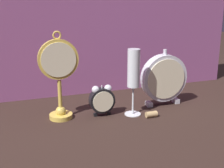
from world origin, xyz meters
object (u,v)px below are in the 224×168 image
object	(u,v)px
alarm_clock_twin_bell	(102,99)
mantel_clock_silver	(164,78)
pocket_watch_on_stand	(59,76)
champagne_flute	(134,73)
wine_cork	(151,114)

from	to	relation	value
alarm_clock_twin_bell	mantel_clock_silver	distance (m)	0.27
pocket_watch_on_stand	alarm_clock_twin_bell	distance (m)	0.18
champagne_flute	wine_cork	bearing A→B (deg)	-41.56
pocket_watch_on_stand	champagne_flute	distance (m)	0.26
mantel_clock_silver	champagne_flute	distance (m)	0.17
alarm_clock_twin_bell	champagne_flute	xyz separation A→B (m)	(0.11, -0.03, 0.09)
mantel_clock_silver	wine_cork	distance (m)	0.18
wine_cork	champagne_flute	bearing A→B (deg)	138.44
pocket_watch_on_stand	alarm_clock_twin_bell	world-z (taller)	pocket_watch_on_stand
pocket_watch_on_stand	mantel_clock_silver	distance (m)	0.41
alarm_clock_twin_bell	wine_cork	distance (m)	0.19
mantel_clock_silver	pocket_watch_on_stand	bearing A→B (deg)	-179.33
pocket_watch_on_stand	champagne_flute	world-z (taller)	pocket_watch_on_stand
alarm_clock_twin_bell	wine_cork	size ratio (longest dim) A/B	2.74
pocket_watch_on_stand	mantel_clock_silver	world-z (taller)	pocket_watch_on_stand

